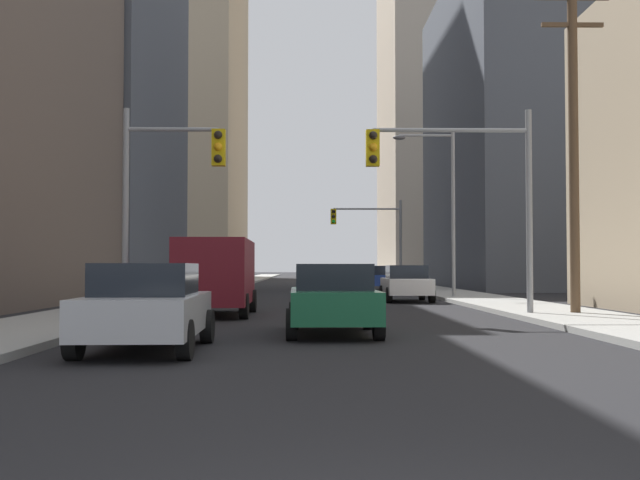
{
  "coord_description": "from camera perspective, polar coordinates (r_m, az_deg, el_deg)",
  "views": [
    {
      "loc": [
        -0.63,
        -3.54,
        1.46
      ],
      "look_at": [
        0.0,
        31.67,
        2.69
      ],
      "focal_mm": 43.15,
      "sensor_mm": 36.0,
      "label": 1
    }
  ],
  "objects": [
    {
      "name": "building_right_far_highrise",
      "position": [
        96.95,
        9.55,
        15.51
      ],
      "size": [
        15.45,
        21.21,
        61.14
      ],
      "primitive_type": "cube",
      "color": "#B7A893",
      "rests_on": "ground"
    },
    {
      "name": "sidewalk_right",
      "position": [
        54.07,
        6.87,
        -3.45
      ],
      "size": [
        3.18,
        160.0,
        0.15
      ],
      "primitive_type": "cube",
      "color": "#9E9E99",
      "rests_on": "ground"
    },
    {
      "name": "building_right_mid_block",
      "position": [
        57.4,
        16.81,
        7.57
      ],
      "size": [
        14.86,
        22.66,
        21.83
      ],
      "primitive_type": "cube",
      "color": "#4C515B",
      "rests_on": "ground"
    },
    {
      "name": "sedan_green",
      "position": [
        16.57,
        0.97,
        -4.38
      ],
      "size": [
        1.95,
        4.23,
        1.52
      ],
      "color": "#195938",
      "rests_on": "ground"
    },
    {
      "name": "cargo_van_maroon",
      "position": [
        23.27,
        -7.67,
        -2.41
      ],
      "size": [
        2.16,
        5.24,
        2.26
      ],
      "color": "maroon",
      "rests_on": "ground"
    },
    {
      "name": "sidewalk_left",
      "position": [
        53.92,
        -7.59,
        -3.45
      ],
      "size": [
        3.18,
        160.0,
        0.15
      ],
      "primitive_type": "cube",
      "color": "#9E9E99",
      "rests_on": "ground"
    },
    {
      "name": "building_left_mid_office",
      "position": [
        52.4,
        -22.23,
        10.13
      ],
      "size": [
        19.67,
        18.53,
        24.67
      ],
      "primitive_type": "cube",
      "color": "#4C515B",
      "rests_on": "ground"
    },
    {
      "name": "utility_pole_right",
      "position": [
        23.58,
        18.29,
        7.28
      ],
      "size": [
        2.2,
        0.28,
        9.89
      ],
      "color": "brown",
      "rests_on": "ground"
    },
    {
      "name": "traffic_signal_near_right",
      "position": [
        22.52,
        10.14,
        4.74
      ],
      "size": [
        4.79,
        0.44,
        6.0
      ],
      "color": "gray",
      "rests_on": "ground"
    },
    {
      "name": "sedan_silver",
      "position": [
        13.67,
        -12.7,
        -4.84
      ],
      "size": [
        1.95,
        4.25,
        1.52
      ],
      "color": "#B7BABF",
      "rests_on": "ground"
    },
    {
      "name": "traffic_signal_far_right",
      "position": [
        52.37,
        3.71,
        0.89
      ],
      "size": [
        4.86,
        0.44,
        6.0
      ],
      "color": "gray",
      "rests_on": "ground"
    },
    {
      "name": "traffic_signal_near_left",
      "position": [
        22.44,
        -11.2,
        4.54
      ],
      "size": [
        2.93,
        0.44,
        6.0
      ],
      "color": "gray",
      "rests_on": "ground"
    },
    {
      "name": "sedan_blue",
      "position": [
        47.03,
        3.96,
        -2.83
      ],
      "size": [
        1.95,
        4.24,
        1.52
      ],
      "color": "navy",
      "rests_on": "ground"
    },
    {
      "name": "street_lamp_right",
      "position": [
        34.56,
        9.11,
        3.21
      ],
      "size": [
        2.76,
        0.32,
        7.5
      ],
      "color": "gray",
      "rests_on": "ground"
    },
    {
      "name": "building_left_far_tower",
      "position": [
        97.98,
        -12.52,
        12.85
      ],
      "size": [
        21.88,
        26.82,
        52.96
      ],
      "primitive_type": "cube",
      "color": "tan",
      "rests_on": "ground"
    },
    {
      "name": "sedan_white",
      "position": [
        32.43,
        6.41,
        -3.2
      ],
      "size": [
        1.95,
        4.22,
        1.52
      ],
      "color": "white",
      "rests_on": "ground"
    }
  ]
}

